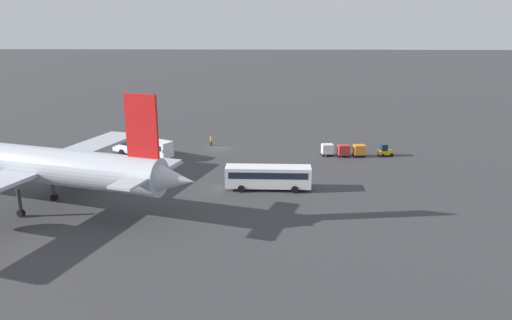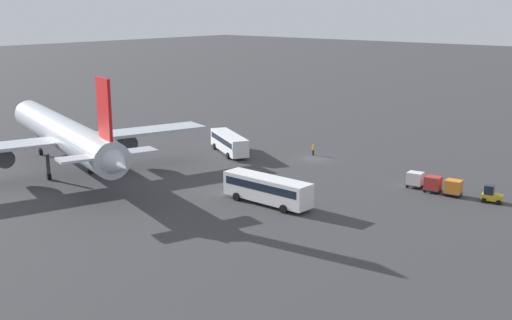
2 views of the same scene
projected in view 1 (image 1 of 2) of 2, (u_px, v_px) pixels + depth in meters
ground_plane at (218, 148)px, 91.39m from camera, size 600.00×600.00×0.00m
airplane at (24, 164)px, 61.28m from camera, size 45.74×39.86×15.12m
shuttle_bus_near at (142, 145)px, 85.59m from camera, size 11.54×8.07×3.11m
shuttle_bus_far at (268, 176)px, 68.80m from camera, size 11.80×3.30×3.30m
baggage_tug at (385, 151)px, 85.86m from camera, size 2.63×2.10×2.10m
worker_person at (211, 141)px, 92.91m from camera, size 0.38×0.38×1.74m
cargo_cart_orange at (359, 150)px, 85.36m from camera, size 2.16×1.88×2.06m
cargo_cart_red at (344, 150)px, 85.35m from camera, size 2.16×1.88×2.06m
cargo_cart_white at (327, 149)px, 85.91m from camera, size 2.16×1.88×2.06m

